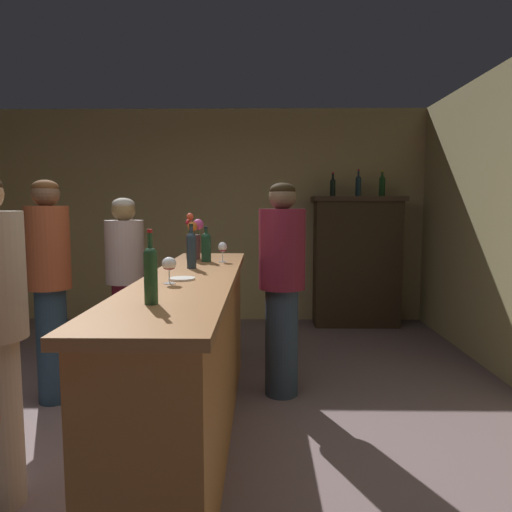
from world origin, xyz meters
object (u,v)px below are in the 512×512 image
(cheese_plate, at_px, (182,279))
(display_bottle_center, at_px, (382,185))
(wine_glass_front, at_px, (169,265))
(bartender, at_px, (282,280))
(wine_bottle_syrah, at_px, (151,272))
(display_cabinet, at_px, (357,259))
(patron_tall, at_px, (125,275))
(wine_bottle_malbec, at_px, (191,248))
(flower_arrangement, at_px, (194,238))
(display_bottle_midleft, at_px, (358,185))
(patron_by_cabinet, at_px, (49,280))
(display_bottle_left, at_px, (333,186))
(bar_counter, at_px, (192,356))
(wine_glass_mid, at_px, (223,248))
(wine_bottle_riesling, at_px, (206,246))

(cheese_plate, height_order, display_bottle_center, display_bottle_center)
(wine_glass_front, distance_m, bartender, 1.23)
(wine_bottle_syrah, relative_size, display_bottle_center, 1.07)
(display_cabinet, height_order, wine_bottle_syrah, display_cabinet)
(wine_bottle_syrah, bearing_deg, wine_glass_front, 92.92)
(patron_tall, distance_m, bartender, 1.51)
(wine_bottle_malbec, relative_size, flower_arrangement, 0.83)
(display_bottle_center, xyz_separation_m, patron_tall, (-2.70, -1.65, -0.88))
(display_bottle_midleft, xyz_separation_m, patron_by_cabinet, (-2.76, -2.40, -0.80))
(flower_arrangement, xyz_separation_m, display_bottle_midleft, (1.73, 2.00, 0.52))
(display_bottle_left, distance_m, display_bottle_center, 0.60)
(wine_bottle_malbec, height_order, display_bottle_center, display_bottle_center)
(display_bottle_left, bearing_deg, wine_bottle_malbec, -117.69)
(wine_glass_front, distance_m, cheese_plate, 0.18)
(wine_bottle_malbec, relative_size, wine_glass_front, 2.07)
(bar_counter, bearing_deg, flower_arrangement, 96.90)
(flower_arrangement, bearing_deg, bar_counter, -83.10)
(display_bottle_midleft, relative_size, patron_tall, 0.21)
(display_cabinet, xyz_separation_m, wine_glass_mid, (-1.48, -2.20, 0.32))
(wine_bottle_riesling, relative_size, display_bottle_center, 0.88)
(patron_tall, bearing_deg, display_bottle_left, 82.77)
(wine_glass_mid, xyz_separation_m, patron_by_cabinet, (-1.28, -0.20, -0.22))
(display_bottle_center, bearing_deg, display_bottle_midleft, 180.00)
(display_bottle_left, distance_m, display_bottle_midleft, 0.31)
(display_cabinet, distance_m, wine_glass_mid, 2.67)
(bartender, bearing_deg, patron_by_cabinet, -7.20)
(wine_bottle_riesling, height_order, patron_by_cabinet, patron_by_cabinet)
(wine_glass_mid, bearing_deg, display_cabinet, 56.05)
(display_bottle_midleft, bearing_deg, patron_by_cabinet, -139.02)
(wine_bottle_malbec, xyz_separation_m, wine_glass_front, (-0.03, -0.66, -0.04))
(cheese_plate, relative_size, patron_tall, 0.10)
(patron_tall, bearing_deg, wine_bottle_riesling, 11.46)
(wine_bottle_malbec, height_order, display_bottle_midleft, display_bottle_midleft)
(wine_glass_front, bearing_deg, display_bottle_left, 66.96)
(wine_glass_mid, distance_m, display_bottle_midleft, 2.71)
(wine_bottle_malbec, distance_m, display_bottle_left, 2.96)
(wine_bottle_malbec, height_order, wine_glass_mid, wine_bottle_malbec)
(wine_bottle_malbec, height_order, flower_arrangement, flower_arrangement)
(display_bottle_center, distance_m, patron_tall, 3.28)
(display_bottle_center, relative_size, patron_by_cabinet, 0.19)
(wine_glass_mid, relative_size, bartender, 0.09)
(display_bottle_midleft, relative_size, bartender, 0.20)
(wine_bottle_malbec, height_order, wine_glass_front, wine_bottle_malbec)
(bar_counter, xyz_separation_m, display_bottle_left, (1.31, 2.93, 1.20))
(display_bottle_center, distance_m, patron_by_cabinet, 3.96)
(display_bottle_center, distance_m, bartender, 2.72)
(bar_counter, bearing_deg, wine_glass_mid, 79.12)
(display_bottle_left, xyz_separation_m, display_bottle_midleft, (0.31, 0.00, 0.01))
(display_cabinet, height_order, wine_glass_front, display_cabinet)
(display_cabinet, distance_m, wine_bottle_riesling, 2.73)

